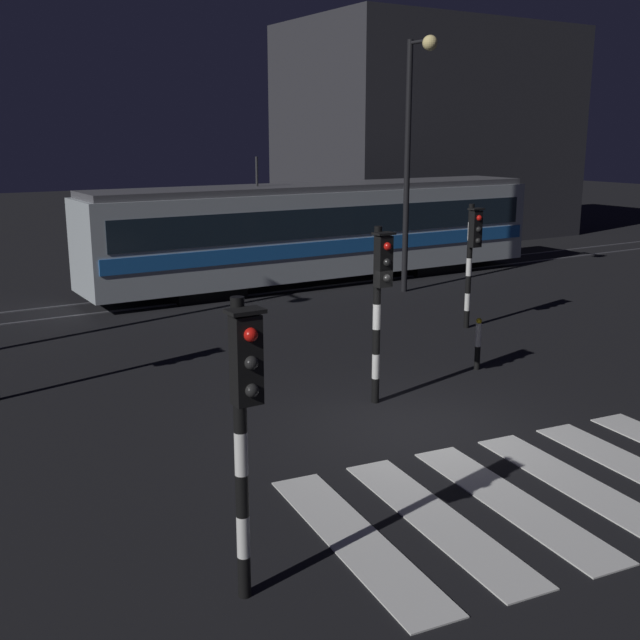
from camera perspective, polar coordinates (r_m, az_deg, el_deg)
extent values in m
plane|color=black|center=(13.25, 6.96, -7.91)|extent=(120.00, 120.00, 0.00)
cube|color=#59595E|center=(22.81, -11.00, 1.12)|extent=(80.00, 0.12, 0.03)
cube|color=#59595E|center=(24.13, -12.22, 1.74)|extent=(80.00, 0.12, 0.03)
cube|color=silver|center=(9.81, 2.57, -15.85)|extent=(1.14, 3.82, 0.02)
cube|color=silver|center=(10.35, 8.58, -14.34)|extent=(1.14, 3.82, 0.02)
cube|color=silver|center=(10.99, 13.88, -12.87)|extent=(1.14, 3.82, 0.02)
cube|color=silver|center=(11.71, 18.51, -11.48)|extent=(1.14, 3.82, 0.02)
cube|color=silver|center=(12.50, 22.53, -10.20)|extent=(1.14, 3.82, 0.02)
cylinder|color=black|center=(20.09, 10.74, 0.07)|extent=(0.14, 0.14, 0.45)
cylinder|color=white|center=(19.99, 10.80, 1.32)|extent=(0.14, 0.14, 0.45)
cylinder|color=black|center=(19.90, 10.86, 2.58)|extent=(0.14, 0.14, 0.45)
cylinder|color=white|center=(19.82, 10.92, 3.86)|extent=(0.14, 0.14, 0.45)
cylinder|color=black|center=(19.75, 10.97, 5.14)|extent=(0.14, 0.14, 0.45)
cylinder|color=white|center=(19.69, 11.03, 6.44)|extent=(0.14, 0.14, 0.45)
cylinder|color=black|center=(19.65, 11.09, 7.74)|extent=(0.14, 0.14, 0.45)
cube|color=black|center=(19.56, 11.38, 6.59)|extent=(0.28, 0.20, 0.90)
sphere|color=red|center=(19.45, 11.64, 7.37)|extent=(0.14, 0.14, 0.14)
sphere|color=black|center=(19.48, 11.60, 6.56)|extent=(0.14, 0.14, 0.14)
sphere|color=black|center=(19.52, 11.56, 5.74)|extent=(0.14, 0.14, 0.14)
cube|color=black|center=(19.51, 11.45, 8.02)|extent=(0.36, 0.24, 0.04)
cylinder|color=black|center=(14.32, 4.10, -5.19)|extent=(0.14, 0.14, 0.46)
cylinder|color=white|center=(14.18, 4.13, -3.41)|extent=(0.14, 0.14, 0.46)
cylinder|color=black|center=(14.05, 4.16, -1.60)|extent=(0.14, 0.14, 0.46)
cylinder|color=white|center=(13.94, 4.19, 0.25)|extent=(0.14, 0.14, 0.46)
cylinder|color=black|center=(13.84, 4.23, 2.12)|extent=(0.14, 0.14, 0.46)
cylinder|color=white|center=(13.75, 4.26, 4.02)|extent=(0.14, 0.14, 0.46)
cylinder|color=black|center=(13.69, 4.29, 5.94)|extent=(0.14, 0.14, 0.46)
cube|color=black|center=(13.60, 4.69, 4.32)|extent=(0.28, 0.20, 0.90)
sphere|color=red|center=(13.47, 4.99, 5.43)|extent=(0.14, 0.14, 0.14)
sphere|color=black|center=(13.52, 4.96, 4.25)|extent=(0.14, 0.14, 0.14)
sphere|color=black|center=(13.56, 4.94, 3.09)|extent=(0.14, 0.14, 0.14)
cube|color=black|center=(13.53, 4.73, 6.37)|extent=(0.36, 0.24, 0.04)
cylinder|color=black|center=(8.73, -5.60, -18.26)|extent=(0.14, 0.14, 0.47)
cylinder|color=white|center=(8.49, -5.68, -15.57)|extent=(0.14, 0.14, 0.47)
cylinder|color=black|center=(8.27, -5.75, -12.74)|extent=(0.14, 0.14, 0.47)
cylinder|color=white|center=(8.08, -5.83, -9.75)|extent=(0.14, 0.14, 0.47)
cylinder|color=black|center=(7.90, -5.91, -6.63)|extent=(0.14, 0.14, 0.47)
cylinder|color=white|center=(7.75, -6.00, -3.38)|extent=(0.14, 0.14, 0.47)
cylinder|color=black|center=(7.63, -6.08, -0.01)|extent=(0.14, 0.14, 0.47)
cube|color=black|center=(7.58, -5.45, -2.96)|extent=(0.28, 0.20, 0.90)
sphere|color=red|center=(7.41, -5.12, -1.09)|extent=(0.14, 0.14, 0.14)
sphere|color=black|center=(7.48, -5.08, -3.17)|extent=(0.14, 0.14, 0.14)
sphere|color=black|center=(7.57, -5.04, -5.20)|extent=(0.14, 0.14, 0.14)
cube|color=black|center=(7.45, -5.54, 0.65)|extent=(0.36, 0.24, 0.04)
cylinder|color=black|center=(24.07, 6.43, 10.92)|extent=(0.18, 0.18, 7.51)
cylinder|color=black|center=(23.83, 7.38, 19.68)|extent=(0.10, 0.90, 0.10)
sphere|color=#F9E08C|center=(23.48, 8.11, 19.55)|extent=(0.44, 0.44, 0.44)
cube|color=#B2BCC1|center=(25.64, 0.17, 6.54)|extent=(15.85, 2.50, 2.70)
cube|color=blue|center=(24.62, 1.74, 5.43)|extent=(15.54, 0.04, 0.44)
cube|color=blue|center=(26.76, -1.27, 6.08)|extent=(15.54, 0.04, 0.44)
cube|color=black|center=(24.53, 1.74, 7.28)|extent=(15.06, 0.03, 0.90)
cube|color=#4C4C51|center=(25.50, 0.17, 9.78)|extent=(15.54, 2.30, 0.20)
cylinder|color=#262628|center=(24.30, -4.68, 10.73)|extent=(0.08, 0.08, 1.00)
cube|color=black|center=(28.38, 7.69, 3.99)|extent=(2.20, 2.00, 0.35)
cube|color=black|center=(23.89, -8.75, 2.17)|extent=(2.20, 2.00, 0.35)
sphere|color=#F9F2CC|center=(30.62, 13.04, 6.59)|extent=(0.24, 0.24, 0.24)
cylinder|color=black|center=(16.58, 11.51, -2.75)|extent=(0.12, 0.12, 0.50)
cylinder|color=white|center=(16.45, 11.59, -1.08)|extent=(0.12, 0.12, 0.50)
sphere|color=yellow|center=(16.38, 11.64, -0.06)|extent=(0.12, 0.12, 0.12)
cube|color=#2D2D33|center=(38.19, 7.95, 13.45)|extent=(12.87, 8.00, 9.69)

